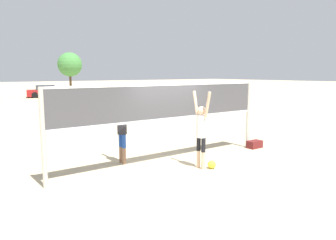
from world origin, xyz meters
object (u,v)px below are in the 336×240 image
Objects in this scene: player_spiker at (201,128)px; player_blocker at (122,125)px; parked_car_mid at (47,92)px; gear_bag at (255,144)px; volleyball at (212,165)px; tree_left_cluster at (70,65)px; volleyball_net at (168,107)px.

player_blocker is (-1.54, 1.76, 0.01)m from player_spiker.
player_spiker is 31.08m from parked_car_mid.
player_blocker is at bearing 167.87° from gear_bag.
volleyball is 38.88m from tree_left_cluster.
volleyball is 0.42× the size of gear_bag.
parked_car_mid is at bearing 81.52° from volleyball.
player_spiker is 0.48× the size of parked_car_mid.
parked_car_mid reaches higher than volleyball.
tree_left_cluster is (9.74, 37.46, 3.68)m from volleyball.
player_blocker is 9.47× the size of volleyball.
player_spiker is 3.92× the size of gear_bag.
tree_left_cluster is at bearing 162.04° from player_blocker.
gear_bag is 37.30m from tree_left_cluster.
player_blocker is at bearing 144.92° from volleyball_net.
player_spiker is at bearing -104.97° from tree_left_cluster.
volleyball is at bearing -134.78° from player_spiker.
player_spiker is 3.51m from gear_bag.
player_blocker is 3.94× the size of gear_bag.
tree_left_cluster reaches higher than volleyball.
volleyball_net reaches higher than player_spiker.
tree_left_cluster reaches higher than volleyball_net.
gear_bag is (3.28, 0.73, -1.02)m from player_spiker.
volleyball_net is 3.34× the size of player_spiker.
player_spiker is 2.34m from player_blocker.
tree_left_cluster is at bearing 79.63° from gear_bag.
player_blocker is at bearing -107.96° from tree_left_cluster.
volleyball_net is at bearing 23.60° from player_spiker.
player_blocker is 29.64m from parked_car_mid.
gear_bag is at bearing 77.87° from player_blocker.
parked_car_mid is at bearing -128.13° from tree_left_cluster.
tree_left_cluster reaches higher than gear_bag.
player_spiker is 38.64m from tree_left_cluster.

